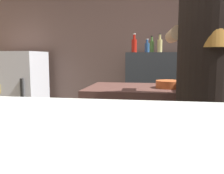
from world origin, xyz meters
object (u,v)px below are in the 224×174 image
at_px(bottle_vinegar, 147,47).
at_px(mixing_bowl, 169,84).
at_px(mini_fridge, 17,97).
at_px(bottle_hot_sauce, 152,46).
at_px(bottle_soy, 134,45).
at_px(bottle_olive_oil, 160,45).
at_px(bartender, 208,85).

bearing_deg(bottle_vinegar, mixing_bowl, -81.95).
relative_size(mini_fridge, bottle_hot_sauce, 5.97).
relative_size(bottle_soy, bottle_olive_oil, 1.04).
distance_m(bottle_soy, bottle_vinegar, 0.18).
height_order(bartender, bottle_soy, bartender).
distance_m(bottle_hot_sauce, bottle_vinegar, 0.10).
bearing_deg(bottle_vinegar, bottle_soy, -153.66).
distance_m(bartender, bottle_soy, 1.81).
distance_m(mini_fridge, bartender, 2.65).
height_order(bartender, bottle_olive_oil, bartender).
height_order(mini_fridge, bartender, bartender).
distance_m(mini_fridge, bottle_hot_sauce, 1.91).
bearing_deg(mixing_bowl, bottle_soy, 105.42).
bearing_deg(mini_fridge, mixing_bowl, -31.03).
xyz_separation_m(bartender, bottle_hot_sauce, (-0.31, 1.71, 0.29)).
relative_size(bartender, bottle_soy, 7.23).
bearing_deg(bottle_olive_oil, bartender, -82.76).
distance_m(mini_fridge, bottle_vinegar, 1.86).
bearing_deg(mini_fridge, bottle_olive_oil, 2.73).
bearing_deg(bottle_soy, bottle_olive_oil, -6.32).
relative_size(mixing_bowl, bottle_soy, 0.85).
relative_size(mixing_bowl, bottle_hot_sauce, 0.98).
bearing_deg(bartender, bottle_vinegar, 9.61).
height_order(bartender, bottle_vinegar, bartender).
height_order(mini_fridge, bottle_vinegar, bottle_vinegar).
relative_size(bartender, bottle_vinegar, 9.75).
xyz_separation_m(mini_fridge, bottle_soy, (1.56, 0.12, 0.68)).
bearing_deg(bartender, bottle_soy, 15.17).
bearing_deg(bartender, mixing_bowl, 20.33).
distance_m(mixing_bowl, bottle_vinegar, 1.41).
xyz_separation_m(bottle_hot_sauce, bottle_vinegar, (-0.06, 0.08, -0.01)).
bearing_deg(bottle_olive_oil, bottle_vinegar, 143.78).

